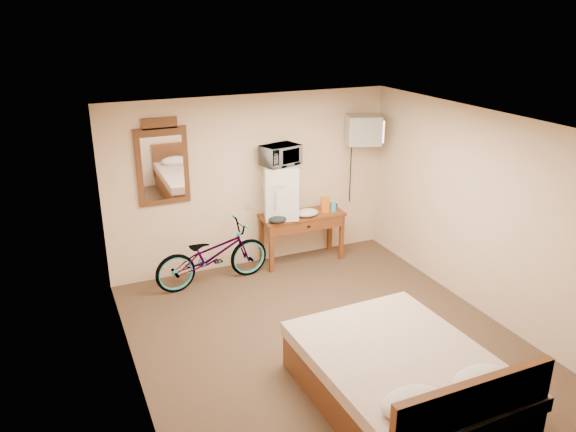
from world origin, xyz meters
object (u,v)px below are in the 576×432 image
object	(u,v)px
crt_television	(363,130)
wall_mirror	(162,163)
desk	(303,223)
microwave	(280,155)
blue_cup	(333,206)
mini_fridge	(281,191)
bed	(405,380)
bicycle	(212,255)

from	to	relation	value
crt_television	wall_mirror	world-z (taller)	wall_mirror
desk	microwave	size ratio (longest dim) A/B	2.43
microwave	blue_cup	xyz separation A→B (m)	(0.81, -0.10, -0.84)
blue_cup	wall_mirror	distance (m)	2.57
blue_cup	wall_mirror	world-z (taller)	wall_mirror
blue_cup	microwave	bearing A→B (deg)	172.70
microwave	blue_cup	bearing A→B (deg)	-23.07
mini_fridge	bed	xyz separation A→B (m)	(-0.18, -3.43, -0.84)
wall_mirror	bed	xyz separation A→B (m)	(1.42, -3.64, -1.38)
bicycle	desk	bearing A→B (deg)	-89.27
mini_fridge	blue_cup	world-z (taller)	mini_fridge
bed	bicycle	bearing A→B (deg)	105.90
blue_cup	crt_television	xyz separation A→B (m)	(0.50, 0.07, 1.10)
crt_television	wall_mirror	xyz separation A→B (m)	(-2.91, 0.25, -0.25)
wall_mirror	bicycle	world-z (taller)	wall_mirror
microwave	bed	distance (m)	3.70
microwave	crt_television	xyz separation A→B (m)	(1.30, -0.04, 0.26)
desk	microwave	bearing A→B (deg)	170.77
desk	wall_mirror	distance (m)	2.22
desk	bicycle	size ratio (longest dim) A/B	0.77
desk	blue_cup	size ratio (longest dim) A/B	8.26
mini_fridge	bicycle	xyz separation A→B (m)	(-1.10, -0.20, -0.71)
desk	blue_cup	world-z (taller)	blue_cup
desk	bicycle	xyz separation A→B (m)	(-1.44, -0.15, -0.19)
crt_television	bed	bearing A→B (deg)	-113.68
bicycle	bed	distance (m)	3.36
desk	mini_fridge	world-z (taller)	mini_fridge
microwave	wall_mirror	size ratio (longest dim) A/B	0.44
microwave	blue_cup	world-z (taller)	microwave
mini_fridge	microwave	size ratio (longest dim) A/B	1.50
bicycle	mini_fridge	bearing A→B (deg)	-84.79
bicycle	bed	size ratio (longest dim) A/B	0.76
microwave	wall_mirror	distance (m)	1.62
microwave	desk	bearing A→B (deg)	-25.00
desk	wall_mirror	size ratio (longest dim) A/B	1.07
mini_fridge	bed	distance (m)	3.54
crt_television	bicycle	bearing A→B (deg)	-176.11
blue_cup	bicycle	bearing A→B (deg)	-177.11
desk	blue_cup	bearing A→B (deg)	-5.91
desk	crt_television	xyz separation A→B (m)	(0.97, 0.02, 1.31)
crt_television	desk	bearing A→B (deg)	-178.90
mini_fridge	microwave	bearing A→B (deg)	56.31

